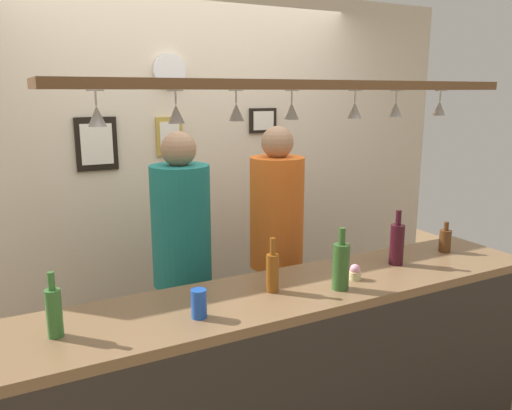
{
  "coord_description": "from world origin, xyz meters",
  "views": [
    {
      "loc": [
        -1.25,
        -2.29,
        1.9
      ],
      "look_at": [
        0.0,
        0.1,
        1.3
      ],
      "focal_mm": 35.69,
      "sensor_mm": 36.0,
      "label": 1
    }
  ],
  "objects_px": {
    "bottle_beer_amber_tall": "(272,271)",
    "drink_can": "(199,304)",
    "person_middle_orange_shirt": "(277,233)",
    "bottle_beer_green_import": "(54,311)",
    "wall_clock": "(170,71)",
    "person_left_teal_shirt": "(182,248)",
    "bottle_wine_dark_red": "(397,243)",
    "picture_frame_upper_small": "(263,121)",
    "bottle_beer_brown_stubby": "(445,240)",
    "cupcake": "(355,272)",
    "picture_frame_caricature": "(97,144)",
    "picture_frame_crest": "(169,136)",
    "bottle_champagne_green": "(341,265)"
  },
  "relations": [
    {
      "from": "bottle_champagne_green",
      "to": "drink_can",
      "type": "height_order",
      "value": "bottle_champagne_green"
    },
    {
      "from": "bottle_beer_amber_tall",
      "to": "picture_frame_caricature",
      "type": "relative_size",
      "value": 0.76
    },
    {
      "from": "cupcake",
      "to": "picture_frame_caricature",
      "type": "relative_size",
      "value": 0.23
    },
    {
      "from": "person_left_teal_shirt",
      "to": "bottle_beer_green_import",
      "type": "distance_m",
      "value": 1.09
    },
    {
      "from": "person_middle_orange_shirt",
      "to": "bottle_beer_brown_stubby",
      "type": "bearing_deg",
      "value": -43.3
    },
    {
      "from": "bottle_beer_brown_stubby",
      "to": "picture_frame_caricature",
      "type": "height_order",
      "value": "picture_frame_caricature"
    },
    {
      "from": "person_middle_orange_shirt",
      "to": "picture_frame_upper_small",
      "type": "relative_size",
      "value": 7.73
    },
    {
      "from": "picture_frame_caricature",
      "to": "person_left_teal_shirt",
      "type": "bearing_deg",
      "value": -63.48
    },
    {
      "from": "bottle_beer_green_import",
      "to": "bottle_beer_amber_tall",
      "type": "bearing_deg",
      "value": 0.45
    },
    {
      "from": "person_left_teal_shirt",
      "to": "bottle_beer_green_import",
      "type": "xyz_separation_m",
      "value": [
        -0.78,
        -0.76,
        0.07
      ]
    },
    {
      "from": "picture_frame_upper_small",
      "to": "bottle_wine_dark_red",
      "type": "bearing_deg",
      "value": -86.72
    },
    {
      "from": "person_middle_orange_shirt",
      "to": "picture_frame_crest",
      "type": "bearing_deg",
      "value": 126.17
    },
    {
      "from": "person_left_teal_shirt",
      "to": "bottle_wine_dark_red",
      "type": "relative_size",
      "value": 5.63
    },
    {
      "from": "person_middle_orange_shirt",
      "to": "picture_frame_upper_small",
      "type": "xyz_separation_m",
      "value": [
        0.25,
        0.65,
        0.67
      ]
    },
    {
      "from": "person_left_teal_shirt",
      "to": "picture_frame_caricature",
      "type": "xyz_separation_m",
      "value": [
        -0.32,
        0.65,
        0.56
      ]
    },
    {
      "from": "bottle_wine_dark_red",
      "to": "bottle_beer_amber_tall",
      "type": "distance_m",
      "value": 0.78
    },
    {
      "from": "person_left_teal_shirt",
      "to": "picture_frame_caricature",
      "type": "height_order",
      "value": "picture_frame_caricature"
    },
    {
      "from": "person_middle_orange_shirt",
      "to": "bottle_beer_green_import",
      "type": "height_order",
      "value": "person_middle_orange_shirt"
    },
    {
      "from": "bottle_wine_dark_red",
      "to": "bottle_beer_amber_tall",
      "type": "xyz_separation_m",
      "value": [
        -0.78,
        -0.02,
        -0.02
      ]
    },
    {
      "from": "bottle_beer_green_import",
      "to": "bottle_beer_brown_stubby",
      "type": "bearing_deg",
      "value": 1.74
    },
    {
      "from": "person_middle_orange_shirt",
      "to": "bottle_beer_green_import",
      "type": "distance_m",
      "value": 1.6
    },
    {
      "from": "cupcake",
      "to": "picture_frame_crest",
      "type": "distance_m",
      "value": 1.63
    },
    {
      "from": "bottle_beer_brown_stubby",
      "to": "cupcake",
      "type": "height_order",
      "value": "bottle_beer_brown_stubby"
    },
    {
      "from": "person_middle_orange_shirt",
      "to": "picture_frame_crest",
      "type": "relative_size",
      "value": 6.54
    },
    {
      "from": "person_left_teal_shirt",
      "to": "bottle_beer_green_import",
      "type": "height_order",
      "value": "person_left_teal_shirt"
    },
    {
      "from": "person_middle_orange_shirt",
      "to": "drink_can",
      "type": "distance_m",
      "value": 1.21
    },
    {
      "from": "picture_frame_crest",
      "to": "picture_frame_caricature",
      "type": "height_order",
      "value": "picture_frame_caricature"
    },
    {
      "from": "drink_can",
      "to": "person_middle_orange_shirt",
      "type": "bearing_deg",
      "value": 44.74
    },
    {
      "from": "bottle_beer_amber_tall",
      "to": "wall_clock",
      "type": "xyz_separation_m",
      "value": [
        -0.0,
        1.39,
        0.95
      ]
    },
    {
      "from": "bottle_wine_dark_red",
      "to": "wall_clock",
      "type": "bearing_deg",
      "value": 119.91
    },
    {
      "from": "person_middle_orange_shirt",
      "to": "drink_can",
      "type": "relative_size",
      "value": 13.93
    },
    {
      "from": "bottle_champagne_green",
      "to": "picture_frame_crest",
      "type": "bearing_deg",
      "value": 101.87
    },
    {
      "from": "bottle_beer_amber_tall",
      "to": "drink_can",
      "type": "distance_m",
      "value": 0.42
    },
    {
      "from": "bottle_beer_brown_stubby",
      "to": "picture_frame_caricature",
      "type": "xyz_separation_m",
      "value": [
        -1.69,
        1.34,
        0.52
      ]
    },
    {
      "from": "bottle_beer_green_import",
      "to": "cupcake",
      "type": "xyz_separation_m",
      "value": [
        1.4,
        -0.05,
        -0.07
      ]
    },
    {
      "from": "bottle_beer_amber_tall",
      "to": "wall_clock",
      "type": "distance_m",
      "value": 1.68
    },
    {
      "from": "person_left_teal_shirt",
      "to": "bottle_champagne_green",
      "type": "relative_size",
      "value": 5.63
    },
    {
      "from": "person_middle_orange_shirt",
      "to": "bottle_beer_amber_tall",
      "type": "height_order",
      "value": "person_middle_orange_shirt"
    },
    {
      "from": "bottle_wine_dark_red",
      "to": "picture_frame_upper_small",
      "type": "bearing_deg",
      "value": 93.28
    },
    {
      "from": "wall_clock",
      "to": "bottle_champagne_green",
      "type": "bearing_deg",
      "value": -78.65
    },
    {
      "from": "person_left_teal_shirt",
      "to": "bottle_beer_brown_stubby",
      "type": "distance_m",
      "value": 1.53
    },
    {
      "from": "bottle_beer_green_import",
      "to": "wall_clock",
      "type": "xyz_separation_m",
      "value": [
        0.95,
        1.4,
        0.95
      ]
    },
    {
      "from": "person_middle_orange_shirt",
      "to": "bottle_beer_amber_tall",
      "type": "relative_size",
      "value": 6.54
    },
    {
      "from": "bottle_beer_green_import",
      "to": "cupcake",
      "type": "bearing_deg",
      "value": -1.94
    },
    {
      "from": "bottle_wine_dark_red",
      "to": "picture_frame_upper_small",
      "type": "relative_size",
      "value": 1.36
    },
    {
      "from": "bottle_beer_green_import",
      "to": "wall_clock",
      "type": "bearing_deg",
      "value": 55.74
    },
    {
      "from": "drink_can",
      "to": "picture_frame_crest",
      "type": "relative_size",
      "value": 0.47
    },
    {
      "from": "bottle_champagne_green",
      "to": "picture_frame_caricature",
      "type": "height_order",
      "value": "picture_frame_caricature"
    },
    {
      "from": "person_left_teal_shirt",
      "to": "drink_can",
      "type": "bearing_deg",
      "value": -104.99
    },
    {
      "from": "person_left_teal_shirt",
      "to": "person_middle_orange_shirt",
      "type": "xyz_separation_m",
      "value": [
        0.63,
        -0.0,
        0.01
      ]
    }
  ]
}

